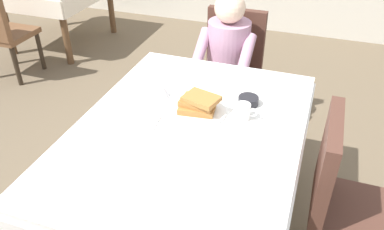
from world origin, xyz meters
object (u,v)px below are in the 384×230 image
(plate_breakfast, at_px, (200,112))
(bowl_butter, at_px, (248,101))
(diner_person, at_px, (227,56))
(spoon_near_edge, at_px, (177,154))
(chair_diner, at_px, (231,64))
(fork_left_of_plate, at_px, (165,108))
(chair_right_side, at_px, (342,196))
(dining_table_main, at_px, (188,142))
(syrup_pitcher, at_px, (163,90))
(breakfast_stack, at_px, (198,103))
(cup_coffee, at_px, (243,111))
(knife_right_of_plate, at_px, (234,121))

(plate_breakfast, relative_size, bowl_butter, 2.55)
(diner_person, xyz_separation_m, spoon_near_edge, (0.10, -1.22, 0.07))
(chair_diner, xyz_separation_m, fork_left_of_plate, (-0.11, -1.04, 0.21))
(chair_diner, relative_size, fork_left_of_plate, 5.17)
(chair_right_side, relative_size, fork_left_of_plate, 5.17)
(dining_table_main, bearing_deg, chair_diner, 93.53)
(bowl_butter, relative_size, syrup_pitcher, 1.38)
(fork_left_of_plate, relative_size, spoon_near_edge, 1.20)
(plate_breakfast, distance_m, syrup_pitcher, 0.27)
(dining_table_main, relative_size, plate_breakfast, 5.44)
(breakfast_stack, distance_m, cup_coffee, 0.23)
(diner_person, bearing_deg, chair_right_side, 129.73)
(breakfast_stack, relative_size, cup_coffee, 1.96)
(chair_diner, distance_m, bowl_butter, 0.94)
(syrup_pitcher, distance_m, fork_left_of_plate, 0.13)
(cup_coffee, bearing_deg, diner_person, 110.23)
(chair_diner, relative_size, diner_person, 0.83)
(chair_right_side, distance_m, bowl_butter, 0.67)
(plate_breakfast, xyz_separation_m, breakfast_stack, (-0.01, -0.00, 0.05))
(breakfast_stack, distance_m, knife_right_of_plate, 0.20)
(chair_right_side, distance_m, knife_right_of_plate, 0.62)
(syrup_pitcher, height_order, knife_right_of_plate, syrup_pitcher)
(diner_person, height_order, spoon_near_edge, diner_person)
(cup_coffee, bearing_deg, fork_left_of_plate, -173.89)
(diner_person, bearing_deg, chair_diner, -90.00)
(diner_person, height_order, plate_breakfast, diner_person)
(chair_right_side, distance_m, spoon_near_edge, 0.80)
(diner_person, xyz_separation_m, bowl_butter, (0.30, -0.70, 0.09))
(fork_left_of_plate, bearing_deg, chair_diner, -4.24)
(chair_diner, relative_size, bowl_butter, 8.45)
(chair_right_side, distance_m, fork_left_of_plate, 0.98)
(dining_table_main, relative_size, fork_left_of_plate, 8.47)
(cup_coffee, bearing_deg, syrup_pitcher, 171.79)
(chair_diner, bearing_deg, dining_table_main, 93.53)
(breakfast_stack, distance_m, fork_left_of_plate, 0.19)
(bowl_butter, distance_m, spoon_near_edge, 0.57)
(fork_left_of_plate, bearing_deg, knife_right_of_plate, -88.43)
(syrup_pitcher, bearing_deg, knife_right_of_plate, -14.46)
(syrup_pitcher, bearing_deg, spoon_near_edge, -60.01)
(bowl_butter, bearing_deg, syrup_pitcher, -170.85)
(dining_table_main, bearing_deg, spoon_near_edge, -83.45)
(diner_person, relative_size, plate_breakfast, 4.00)
(breakfast_stack, bearing_deg, cup_coffee, 6.46)
(bowl_butter, bearing_deg, chair_diner, 109.65)
(chair_diner, distance_m, knife_right_of_plate, 1.10)
(chair_diner, distance_m, cup_coffee, 1.07)
(fork_left_of_plate, height_order, spoon_near_edge, same)
(chair_diner, xyz_separation_m, bowl_butter, (0.30, -0.85, 0.23))
(diner_person, bearing_deg, fork_left_of_plate, 83.18)
(chair_right_side, bearing_deg, bowl_butter, -120.44)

